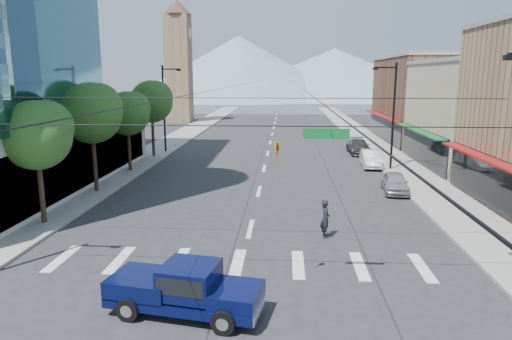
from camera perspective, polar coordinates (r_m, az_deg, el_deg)
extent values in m
plane|color=#28282B|center=(18.70, -2.16, -13.37)|extent=(160.00, 160.00, 0.00)
cube|color=gray|center=(59.01, -9.89, 3.87)|extent=(4.00, 120.00, 0.15)
cube|color=gray|center=(58.29, 13.76, 3.61)|extent=(4.00, 120.00, 0.15)
cube|color=tan|center=(44.86, 27.79, 5.98)|extent=(12.00, 14.00, 9.00)
cube|color=brown|center=(59.77, 21.64, 8.07)|extent=(12.00, 18.00, 10.00)
cube|color=#8C6B4C|center=(80.94, -9.61, 12.28)|extent=(4.00, 4.00, 18.00)
cone|color=brown|center=(81.72, -9.87, 19.45)|extent=(4.80, 4.80, 2.40)
cone|color=gray|center=(167.72, -2.14, 12.72)|extent=(80.00, 80.00, 22.00)
cone|color=gray|center=(177.79, 9.75, 11.86)|extent=(90.00, 90.00, 18.00)
cylinder|color=black|center=(26.87, -25.31, -1.58)|extent=(0.28, 0.28, 4.55)
sphere|color=#2A531B|center=(26.44, -25.79, 3.92)|extent=(3.64, 3.64, 3.64)
sphere|color=#2A531B|center=(26.47, -24.80, 4.89)|extent=(2.86, 2.86, 2.86)
cylinder|color=black|center=(32.98, -19.56, 1.65)|extent=(0.28, 0.28, 5.11)
sphere|color=#2A531B|center=(32.63, -19.91, 6.70)|extent=(4.09, 4.09, 4.09)
sphere|color=#2A531B|center=(32.72, -19.10, 7.47)|extent=(3.21, 3.21, 3.21)
cylinder|color=black|center=(39.47, -15.59, 3.03)|extent=(0.28, 0.28, 4.55)
sphere|color=#2A531B|center=(39.18, -15.79, 6.79)|extent=(3.64, 3.64, 3.64)
sphere|color=#2A531B|center=(39.30, -15.13, 7.43)|extent=(2.86, 2.86, 2.86)
cylinder|color=black|center=(46.04, -12.77, 4.70)|extent=(0.28, 0.28, 5.11)
sphere|color=#2A531B|center=(45.79, -12.94, 8.33)|extent=(4.09, 4.09, 4.09)
sphere|color=#2A531B|center=(45.95, -12.37, 8.86)|extent=(3.21, 3.21, 3.21)
cylinder|color=black|center=(16.04, -2.69, 5.54)|extent=(21.60, 0.04, 0.04)
imported|color=gold|center=(16.09, 2.67, 1.78)|extent=(0.16, 0.20, 1.00)
cube|color=#0C6626|center=(16.03, 8.80, 4.51)|extent=(1.60, 0.06, 0.35)
cylinder|color=black|center=(48.62, -11.43, 7.42)|extent=(0.20, 0.20, 9.00)
cube|color=black|center=(48.28, -10.57, 12.30)|extent=(1.80, 0.12, 0.12)
cube|color=black|center=(48.09, -9.62, 12.21)|extent=(0.40, 0.25, 0.18)
cylinder|color=black|center=(40.03, 16.79, 6.29)|extent=(0.20, 0.20, 9.00)
cube|color=black|center=(39.70, 15.85, 12.23)|extent=(1.80, 0.12, 0.12)
cube|color=black|center=(39.54, 14.68, 12.15)|extent=(0.40, 0.25, 0.18)
cube|color=#080E3F|center=(16.17, -8.83, -15.69)|extent=(5.42, 2.78, 0.33)
cube|color=#080E3F|center=(15.43, -2.37, -15.38)|extent=(1.80, 2.03, 0.52)
cube|color=#080E3F|center=(15.77, -8.27, -13.36)|extent=(2.07, 2.03, 1.03)
cube|color=black|center=(15.73, -8.28, -13.05)|extent=(1.89, 2.03, 0.56)
cube|color=#080E3F|center=(16.58, -13.81, -13.55)|extent=(2.46, 2.24, 0.61)
cube|color=silver|center=(15.44, 0.44, -16.95)|extent=(0.43, 1.78, 0.33)
cube|color=silver|center=(17.26, -17.01, -14.24)|extent=(0.43, 1.78, 0.28)
cylinder|color=black|center=(14.98, -4.09, -18.48)|extent=(0.83, 0.42, 0.79)
cylinder|color=black|center=(16.47, -2.09, -15.49)|extent=(0.83, 0.42, 0.79)
cylinder|color=black|center=(16.19, -15.70, -16.45)|extent=(0.83, 0.42, 0.79)
cylinder|color=black|center=(17.59, -12.75, -13.94)|extent=(0.83, 0.42, 0.79)
imported|color=black|center=(23.02, 8.65, -6.02)|extent=(0.52, 0.74, 1.94)
imported|color=#A3A4A8|center=(32.91, 16.98, -1.52)|extent=(2.04, 4.22, 1.39)
imported|color=white|center=(41.56, 14.19, 1.39)|extent=(1.83, 4.61, 1.49)
imported|color=#343537|center=(48.51, 12.69, 2.88)|extent=(2.11, 5.08, 1.47)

